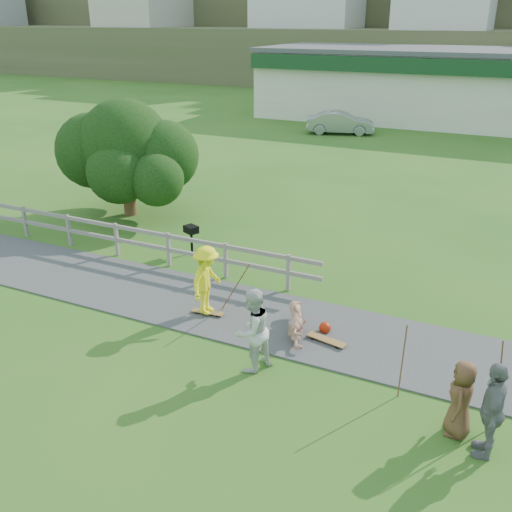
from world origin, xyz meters
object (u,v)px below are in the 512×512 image
object	(u,v)px
bbq	(192,240)
spectator_c	(461,399)
skater_rider	(207,284)
spectator_b	(492,410)
skater_fallen	(297,322)
tree	(127,167)
spectator_a	(252,330)
car_silver	(340,123)

from	to	relation	value
bbq	spectator_c	bearing A→B (deg)	-6.78
skater_rider	spectator_b	distance (m)	7.35
skater_fallen	tree	bearing A→B (deg)	126.52
skater_rider	bbq	world-z (taller)	skater_rider
tree	bbq	distance (m)	5.13
spectator_a	tree	bearing A→B (deg)	-109.13
spectator_b	car_silver	bearing A→B (deg)	-160.16
spectator_c	tree	bearing A→B (deg)	-123.95
spectator_b	spectator_c	world-z (taller)	spectator_b
bbq	skater_rider	bearing A→B (deg)	-29.01
skater_fallen	tree	distance (m)	11.06
spectator_b	tree	world-z (taller)	tree
skater_fallen	spectator_a	xyz separation A→B (m)	(-0.34, -1.80, 0.63)
tree	spectator_a	bearing A→B (deg)	-39.94
spectator_a	spectator_b	size ratio (longest dim) A/B	1.02
spectator_b	bbq	bearing A→B (deg)	-123.75
spectator_b	bbq	xyz separation A→B (m)	(-9.58, 5.72, -0.46)
spectator_c	tree	xyz separation A→B (m)	(-13.34, 7.80, 1.15)
skater_fallen	spectator_a	distance (m)	1.93
skater_fallen	bbq	xyz separation A→B (m)	(-5.03, 3.32, 0.15)
skater_rider	skater_fallen	size ratio (longest dim) A/B	1.00
car_silver	bbq	size ratio (longest dim) A/B	4.61
spectator_c	car_silver	xyz separation A→B (m)	(-11.11, 27.46, -0.04)
car_silver	tree	xyz separation A→B (m)	(-2.23, -19.66, 1.19)
skater_fallen	car_silver	bearing A→B (deg)	83.70
spectator_a	spectator_c	world-z (taller)	spectator_a
spectator_b	tree	xyz separation A→B (m)	(-13.87, 8.13, 0.98)
spectator_b	spectator_c	xyz separation A→B (m)	(-0.53, 0.33, -0.17)
skater_fallen	tree	size ratio (longest dim) A/B	0.33
bbq	skater_fallen	bearing A→B (deg)	-9.43
spectator_b	skater_rider	bearing A→B (deg)	-111.00
spectator_c	tree	world-z (taller)	tree
spectator_b	bbq	size ratio (longest dim) A/B	1.96
spectator_b	tree	distance (m)	16.11
spectator_a	bbq	distance (m)	6.96
skater_fallen	spectator_c	size ratio (longest dim) A/B	1.19
car_silver	spectator_b	bearing A→B (deg)	-174.36
car_silver	tree	bearing A→B (deg)	156.45
skater_fallen	spectator_a	bearing A→B (deg)	-122.56
tree	skater_rider	bearing A→B (deg)	-40.34
spectator_a	spectator_b	distance (m)	4.92
skater_rider	spectator_a	bearing A→B (deg)	-128.84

